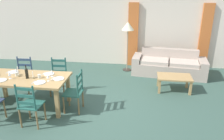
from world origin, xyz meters
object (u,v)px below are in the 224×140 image
Objects in this scene: couch at (169,66)px; standing_lamp at (128,29)px; wine_glass_near_right at (48,76)px; coffee_cup_secondary at (16,74)px; wine_glass_far_right at (52,72)px; wine_glass_near_left at (9,74)px; dining_chair_near_right at (30,105)px; dining_chair_far_left at (24,75)px; wine_glass_far_left at (16,70)px; dining_table at (26,81)px; dining_chair_head_east at (75,92)px; coffee_cup_primary at (39,76)px; dining_chair_far_right at (59,76)px; wine_bottle at (27,73)px; coffee_table at (174,78)px.

standing_lamp reaches higher than couch.
standing_lamp reaches higher than wine_glass_near_right.
wine_glass_far_right is at bearing 5.20° from coffee_cup_secondary.
wine_glass_near_right is (0.90, -0.02, 0.00)m from wine_glass_near_left.
dining_chair_near_right is 1.00× the size of dining_chair_far_left.
wine_glass_far_left is at bearing -73.50° from dining_chair_far_left.
dining_chair_near_right reaches higher than coffee_cup_secondary.
dining_table is 4.34m from couch.
wine_glass_far_right is 3.09m from standing_lamp.
standing_lamp is at bearing 70.36° from dining_chair_head_east.
standing_lamp reaches higher than coffee_cup_secondary.
standing_lamp is (2.43, 2.62, 0.55)m from wine_glass_far_left.
dining_chair_head_east is 1.44m from coffee_cup_secondary.
dining_chair_near_right is 5.96× the size of wine_glass_far_left.
dining_table is 11.80× the size of wine_glass_near_left.
dining_chair_far_left is 0.78m from coffee_cup_secondary.
dining_chair_head_east is 0.89m from coffee_cup_primary.
wine_glass_near_right is 0.31m from coffee_cup_primary.
dining_chair_near_right is 0.41× the size of couch.
wine_glass_far_left reaches higher than couch.
couch is at bearing 34.99° from wine_glass_near_left.
dining_chair_head_east reaches higher than dining_table.
wine_glass_near_left is at bearing -130.81° from dining_chair_far_right.
dining_chair_near_right reaches higher than wine_glass_far_right.
dining_table is 1.98× the size of dining_chair_near_right.
wine_glass_near_left reaches higher than couch.
wine_glass_far_left is 0.87m from wine_glass_far_right.
dining_chair_near_right reaches higher than wine_glass_near_left.
dining_chair_near_right is 10.67× the size of coffee_cup_primary.
coffee_cup_secondary is at bearing -131.73° from standing_lamp.
standing_lamp is at bearing 172.24° from couch.
wine_glass_far_left is at bearing 169.35° from coffee_cup_primary.
dining_chair_far_left is at bearing -155.33° from couch.
wine_bottle is 3.76m from coffee_table.
wine_glass_near_right is 0.10× the size of standing_lamp.
wine_glass_near_left reaches higher than coffee_cup_primary.
dining_chair_far_right is at bearing 45.54° from coffee_cup_secondary.
wine_bottle is at bearing -116.20° from dining_chair_far_right.
couch is (3.17, 2.55, -0.50)m from coffee_cup_primary.
wine_glass_near_right is 1.79× the size of coffee_cup_secondary.
dining_chair_near_right is 4.49m from couch.
coffee_cup_primary is (-0.14, -0.78, 0.32)m from dining_chair_far_right.
dining_chair_far_right is at bearing 130.27° from dining_chair_head_east.
coffee_table is (2.94, 1.21, -0.51)m from wine_glass_far_right.
wine_bottle reaches higher than wine_glass_near_left.
wine_glass_near_left is 0.24m from wine_glass_far_left.
dining_chair_head_east is (0.69, -0.81, 0.00)m from dining_chair_far_right.
wine_bottle is at bearing -179.57° from dining_chair_head_east.
dining_chair_near_right is 10.67× the size of coffee_cup_secondary.
wine_glass_far_right is at bearing -140.34° from couch.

